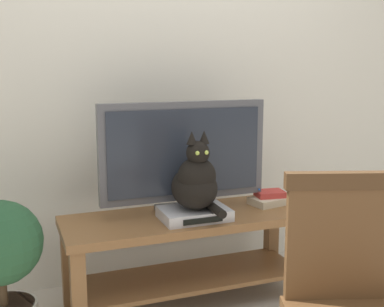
{
  "coord_description": "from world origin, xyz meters",
  "views": [
    {
      "loc": [
        -0.89,
        -1.94,
        1.32
      ],
      "look_at": [
        0.0,
        0.41,
        0.85
      ],
      "focal_mm": 46.35,
      "sensor_mm": 36.0,
      "label": 1
    }
  ],
  "objects_px": {
    "tv_stand": "(189,241)",
    "wooden_chair": "(359,296)",
    "book_stack": "(270,198)",
    "potted_plant": "(1,264)",
    "media_box": "(194,214)",
    "cat": "(196,182)",
    "tv": "(185,155)"
  },
  "relations": [
    {
      "from": "wooden_chair",
      "to": "potted_plant",
      "type": "distance_m",
      "value": 1.55
    },
    {
      "from": "tv_stand",
      "to": "potted_plant",
      "type": "distance_m",
      "value": 0.96
    },
    {
      "from": "cat",
      "to": "tv_stand",
      "type": "bearing_deg",
      "value": 93.78
    },
    {
      "from": "book_stack",
      "to": "tv_stand",
      "type": "bearing_deg",
      "value": -176.12
    },
    {
      "from": "book_stack",
      "to": "wooden_chair",
      "type": "bearing_deg",
      "value": -105.92
    },
    {
      "from": "tv_stand",
      "to": "wooden_chair",
      "type": "height_order",
      "value": "wooden_chair"
    },
    {
      "from": "tv",
      "to": "wooden_chair",
      "type": "height_order",
      "value": "tv"
    },
    {
      "from": "tv_stand",
      "to": "book_stack",
      "type": "height_order",
      "value": "book_stack"
    },
    {
      "from": "media_box",
      "to": "book_stack",
      "type": "bearing_deg",
      "value": 11.79
    },
    {
      "from": "wooden_chair",
      "to": "potted_plant",
      "type": "bearing_deg",
      "value": 136.94
    },
    {
      "from": "wooden_chair",
      "to": "book_stack",
      "type": "bearing_deg",
      "value": 74.08
    },
    {
      "from": "potted_plant",
      "to": "media_box",
      "type": "bearing_deg",
      "value": 1.57
    },
    {
      "from": "media_box",
      "to": "potted_plant",
      "type": "bearing_deg",
      "value": -178.43
    },
    {
      "from": "potted_plant",
      "to": "cat",
      "type": "bearing_deg",
      "value": 0.61
    },
    {
      "from": "book_stack",
      "to": "potted_plant",
      "type": "xyz_separation_m",
      "value": [
        -1.47,
        -0.13,
        -0.13
      ]
    },
    {
      "from": "book_stack",
      "to": "cat",
      "type": "bearing_deg",
      "value": -166.48
    },
    {
      "from": "media_box",
      "to": "potted_plant",
      "type": "distance_m",
      "value": 0.96
    },
    {
      "from": "tv",
      "to": "tv_stand",
      "type": "bearing_deg",
      "value": -90.02
    },
    {
      "from": "tv",
      "to": "wooden_chair",
      "type": "relative_size",
      "value": 0.99
    },
    {
      "from": "tv",
      "to": "cat",
      "type": "bearing_deg",
      "value": -87.82
    },
    {
      "from": "tv",
      "to": "potted_plant",
      "type": "xyz_separation_m",
      "value": [
        -0.95,
        -0.16,
        -0.42
      ]
    },
    {
      "from": "media_box",
      "to": "wooden_chair",
      "type": "relative_size",
      "value": 0.38
    },
    {
      "from": "cat",
      "to": "book_stack",
      "type": "relative_size",
      "value": 1.62
    },
    {
      "from": "media_box",
      "to": "book_stack",
      "type": "distance_m",
      "value": 0.53
    },
    {
      "from": "tv_stand",
      "to": "cat",
      "type": "xyz_separation_m",
      "value": [
        0.01,
        -0.09,
        0.35
      ]
    },
    {
      "from": "wooden_chair",
      "to": "potted_plant",
      "type": "relative_size",
      "value": 1.34
    },
    {
      "from": "media_box",
      "to": "potted_plant",
      "type": "height_order",
      "value": "potted_plant"
    },
    {
      "from": "wooden_chair",
      "to": "book_stack",
      "type": "height_order",
      "value": "wooden_chair"
    },
    {
      "from": "wooden_chair",
      "to": "book_stack",
      "type": "relative_size",
      "value": 3.66
    },
    {
      "from": "tv_stand",
      "to": "wooden_chair",
      "type": "distance_m",
      "value": 1.18
    },
    {
      "from": "tv_stand",
      "to": "media_box",
      "type": "height_order",
      "value": "media_box"
    },
    {
      "from": "cat",
      "to": "book_stack",
      "type": "bearing_deg",
      "value": 13.52
    }
  ]
}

